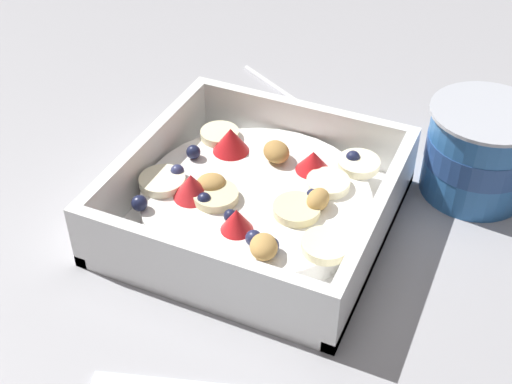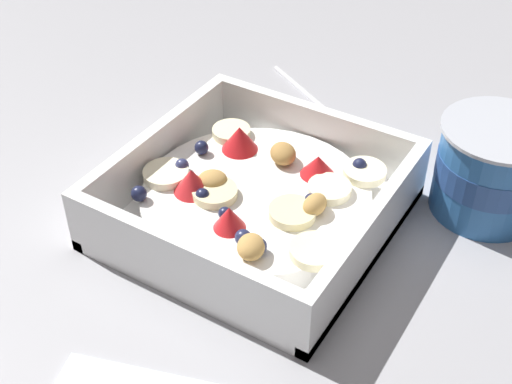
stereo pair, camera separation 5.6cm
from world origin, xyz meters
name	(u,v)px [view 1 (the left image)]	position (x,y,z in m)	size (l,w,h in m)	color
ground_plane	(280,219)	(0.00, 0.00, 0.00)	(2.40, 2.40, 0.00)	#9E9EA3
fruit_bowl	(256,201)	(0.01, -0.02, 0.02)	(0.21, 0.21, 0.06)	white
spoon	(319,113)	(-0.16, -0.02, 0.00)	(0.10, 0.16, 0.01)	silver
yogurt_cup	(480,151)	(-0.10, 0.14, 0.04)	(0.09, 0.09, 0.08)	#3370B7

